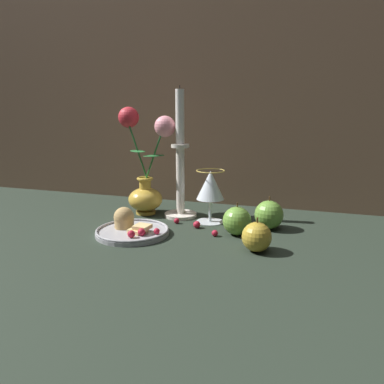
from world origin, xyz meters
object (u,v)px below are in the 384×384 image
(candlestick, at_px, (180,170))
(apple_beside_vase, at_px, (237,221))
(apple_near_glass, at_px, (257,237))
(vase, at_px, (146,171))
(wine_glass, at_px, (210,187))
(apple_at_table_edge, at_px, (269,215))
(plate_with_pastries, at_px, (131,228))

(candlestick, relative_size, apple_beside_vase, 4.48)
(apple_beside_vase, xyz_separation_m, apple_near_glass, (0.07, -0.10, -0.00))
(candlestick, bearing_deg, apple_beside_vase, -30.72)
(vase, height_order, wine_glass, vase)
(candlestick, relative_size, apple_at_table_edge, 4.27)
(vase, xyz_separation_m, apple_near_glass, (0.38, -0.22, -0.10))
(vase, distance_m, apple_at_table_edge, 0.40)
(plate_with_pastries, height_order, wine_glass, wine_glass)
(apple_beside_vase, bearing_deg, vase, 159.10)
(vase, relative_size, candlestick, 0.85)
(wine_glass, xyz_separation_m, candlestick, (-0.10, 0.03, 0.04))
(plate_with_pastries, relative_size, apple_beside_vase, 2.21)
(plate_with_pastries, height_order, apple_beside_vase, apple_beside_vase)
(wine_glass, distance_m, apple_near_glass, 0.26)
(vase, relative_size, apple_near_glass, 4.06)
(candlestick, height_order, apple_beside_vase, candlestick)
(apple_near_glass, bearing_deg, apple_beside_vase, 122.76)
(wine_glass, bearing_deg, plate_with_pastries, -136.14)
(apple_near_glass, relative_size, apple_at_table_edge, 0.89)
(apple_near_glass, bearing_deg, wine_glass, 130.32)
(vase, distance_m, candlestick, 0.11)
(candlestick, bearing_deg, vase, 179.16)
(vase, distance_m, plate_with_pastries, 0.23)
(plate_with_pastries, relative_size, wine_glass, 1.26)
(plate_with_pastries, relative_size, apple_near_glass, 2.36)
(wine_glass, distance_m, apple_at_table_edge, 0.18)
(plate_with_pastries, xyz_separation_m, wine_glass, (0.17, 0.17, 0.09))
(vase, relative_size, wine_glass, 2.15)
(apple_at_table_edge, bearing_deg, vase, 173.77)
(wine_glass, height_order, apple_at_table_edge, wine_glass)
(vase, bearing_deg, apple_near_glass, -30.42)
(vase, distance_m, apple_near_glass, 0.45)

